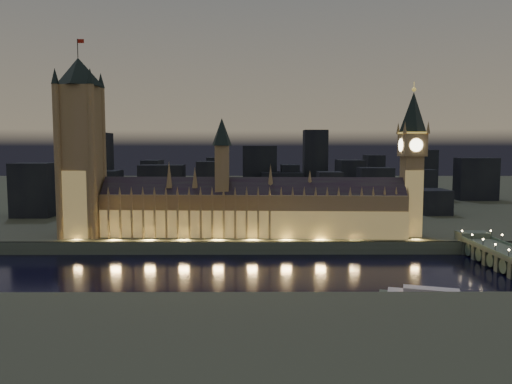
{
  "coord_description": "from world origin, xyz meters",
  "views": [
    {
      "loc": [
        3.46,
        -266.68,
        67.69
      ],
      "look_at": [
        5.0,
        55.0,
        38.0
      ],
      "focal_mm": 35.0,
      "sensor_mm": 36.0,
      "label": 1
    }
  ],
  "objects_px": {
    "palace_of_westminster": "(251,208)",
    "elizabeth_tower": "(412,151)",
    "victoria_tower": "(81,140)",
    "westminster_bridge": "(512,261)",
    "river_boat": "(431,295)"
  },
  "relations": [
    {
      "from": "elizabeth_tower",
      "to": "westminster_bridge",
      "type": "bearing_deg",
      "value": -62.07
    },
    {
      "from": "victoria_tower",
      "to": "river_boat",
      "type": "bearing_deg",
      "value": -30.12
    },
    {
      "from": "victoria_tower",
      "to": "river_boat",
      "type": "relative_size",
      "value": 2.78
    },
    {
      "from": "victoria_tower",
      "to": "westminster_bridge",
      "type": "relative_size",
      "value": 1.14
    },
    {
      "from": "victoria_tower",
      "to": "elizabeth_tower",
      "type": "distance_m",
      "value": 218.13
    },
    {
      "from": "palace_of_westminster",
      "to": "elizabeth_tower",
      "type": "xyz_separation_m",
      "value": [
        106.25,
        0.18,
        37.97
      ]
    },
    {
      "from": "westminster_bridge",
      "to": "river_boat",
      "type": "bearing_deg",
      "value": -142.28
    },
    {
      "from": "elizabeth_tower",
      "to": "river_boat",
      "type": "xyz_separation_m",
      "value": [
        -25.34,
        -111.76,
        -62.78
      ]
    },
    {
      "from": "palace_of_westminster",
      "to": "victoria_tower",
      "type": "height_order",
      "value": "victoria_tower"
    },
    {
      "from": "westminster_bridge",
      "to": "palace_of_westminster",
      "type": "bearing_deg",
      "value": 155.17
    },
    {
      "from": "victoria_tower",
      "to": "elizabeth_tower",
      "type": "height_order",
      "value": "victoria_tower"
    },
    {
      "from": "palace_of_westminster",
      "to": "elizabeth_tower",
      "type": "relative_size",
      "value": 1.99
    },
    {
      "from": "palace_of_westminster",
      "to": "westminster_bridge",
      "type": "bearing_deg",
      "value": -24.83
    },
    {
      "from": "westminster_bridge",
      "to": "river_boat",
      "type": "height_order",
      "value": "westminster_bridge"
    },
    {
      "from": "palace_of_westminster",
      "to": "victoria_tower",
      "type": "relative_size",
      "value": 1.57
    }
  ]
}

